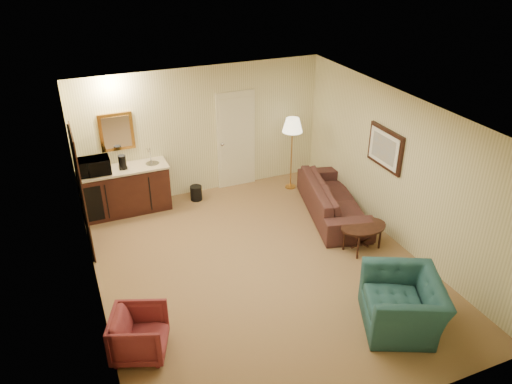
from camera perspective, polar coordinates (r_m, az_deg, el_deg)
ground at (r=8.17m, az=0.66°, el=-8.75°), size 6.00×6.00×0.00m
room_walls at (r=7.89m, az=-2.15°, el=4.28°), size 5.02×6.01×2.61m
wetbar_cabinet at (r=9.83m, az=-14.63°, el=0.24°), size 1.64×0.58×0.92m
sofa at (r=9.52m, az=8.90°, el=-0.17°), size 1.21×2.38×0.89m
teal_armchair at (r=7.15m, az=16.54°, el=-11.33°), size 1.14×1.34×0.99m
rose_chair_near at (r=6.74m, az=-13.21°, el=-15.31°), size 0.83×0.85×0.69m
coffee_table at (r=8.69m, az=12.04°, el=-5.09°), size 0.91×0.71×0.47m
floor_lamp at (r=10.30m, az=4.08°, el=4.39°), size 0.54×0.54×1.55m
waste_bin at (r=10.13m, az=-6.86°, el=-0.11°), size 0.31×0.31×0.30m
microwave at (r=9.47m, az=-18.00°, el=3.00°), size 0.54×0.30×0.37m
coffee_maker at (r=9.55m, az=-15.03°, el=3.31°), size 0.16×0.16×0.27m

